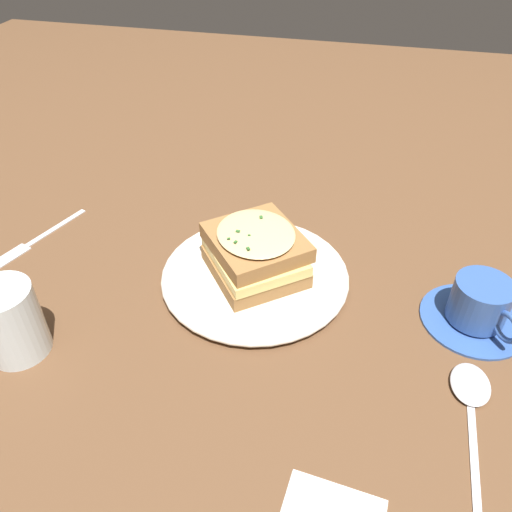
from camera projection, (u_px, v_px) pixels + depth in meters
ground_plane at (251, 293)px, 0.69m from camera, size 2.40×2.40×0.00m
dinner_plate at (256, 276)px, 0.71m from camera, size 0.27×0.27×0.02m
sandwich at (256, 253)px, 0.68m from camera, size 0.17×0.17×0.07m
teacup_with_saucer at (479, 306)px, 0.63m from camera, size 0.13×0.13×0.06m
water_glass at (10, 322)px, 0.59m from camera, size 0.07×0.07×0.10m
fork at (26, 246)px, 0.77m from camera, size 0.18×0.07×0.00m
spoon at (471, 391)px, 0.56m from camera, size 0.18×0.05×0.01m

